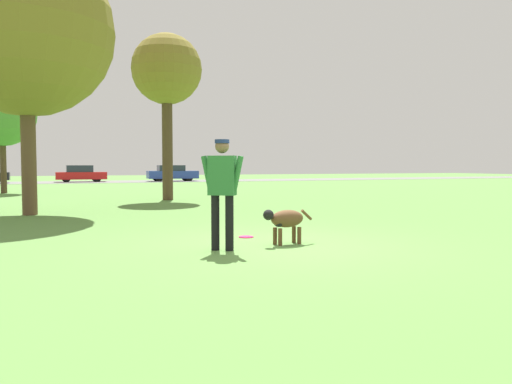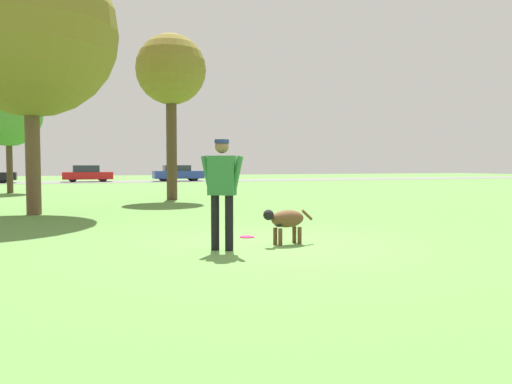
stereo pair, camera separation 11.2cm
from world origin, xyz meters
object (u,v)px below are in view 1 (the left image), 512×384
Objects in this scene: tree_near_left at (26,30)px; parked_car_red at (81,174)px; tree_far_left at (2,114)px; parked_car_blue at (172,173)px; person at (222,185)px; tree_mid_center at (167,72)px; dog at (285,220)px; frisbee at (246,237)px.

tree_near_left is 27.81m from parked_car_red.
parked_car_blue is at bearing 52.99° from tree_far_left.
parked_car_red is (-0.85, 34.61, -0.39)m from person.
person is 0.45× the size of parked_car_red.
tree_far_left is (-6.36, 7.42, -1.11)m from tree_mid_center.
dog is at bearing -88.08° from parked_car_red.
parked_car_blue is (7.19, -0.69, 0.02)m from parked_car_red.
tree_far_left is (-1.75, 11.83, -1.13)m from tree_near_left.
tree_far_left is (-6.04, 18.88, 3.36)m from dog.
person is 0.24× the size of tree_near_left.
tree_near_left is at bearing -67.14° from dog.
tree_mid_center is at bearing 43.71° from tree_near_left.
tree_far_left is at bearing 137.86° from person.
parked_car_blue reaches higher than frisbee.
parked_car_blue is at bearing 70.47° from tree_near_left.
tree_near_left is at bearing -96.18° from parked_car_red.
tree_mid_center is 1.52× the size of parked_car_blue.
person is 0.42× the size of parked_car_blue.
frisbee is 11.55m from tree_mid_center.
tree_far_left is at bearing -125.56° from parked_car_blue.
person is 6.32× the size of frisbee.
dog is (1.16, 0.17, -0.62)m from person.
tree_mid_center is at bearing 86.44° from frisbee.
person is 1.78× the size of dog.
dog is 34.50m from parked_car_red.
tree_mid_center reaches higher than dog.
frisbee is at bearing -56.74° from tree_near_left.
tree_near_left reaches higher than dog.
person is at bearing -125.10° from frisbee.
tree_near_left reaches higher than frisbee.
tree_far_left is at bearing 98.40° from tree_near_left.
person reaches higher than dog.
tree_far_left is at bearing -105.92° from parked_car_red.
tree_far_left reaches higher than dog.
tree_mid_center is 1.64× the size of parked_car_red.
dog is at bearing -58.68° from tree_near_left.
person is 0.32× the size of tree_far_left.
tree_far_left reaches higher than parked_car_red.
parked_car_red is at bearing 75.51° from tree_far_left.
tree_mid_center reaches higher than person.
tree_far_left is at bearing 130.60° from tree_mid_center.
tree_mid_center is (1.48, 11.63, 3.85)m from person.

